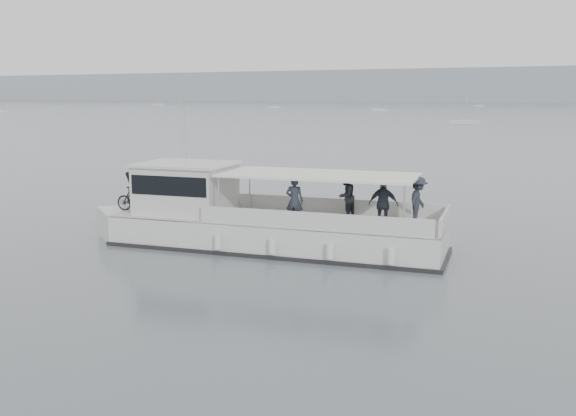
% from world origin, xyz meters
% --- Properties ---
extents(ground, '(1400.00, 1400.00, 0.00)m').
position_xyz_m(ground, '(0.00, 0.00, 0.00)').
color(ground, '#535D62').
rests_on(ground, ground).
extents(headland, '(1400.00, 90.00, 28.00)m').
position_xyz_m(headland, '(0.00, 560.00, 14.00)').
color(headland, '#939EA8').
rests_on(headland, ground).
extents(tour_boat, '(14.54, 4.88, 6.05)m').
position_xyz_m(tour_boat, '(4.25, 0.86, 0.99)').
color(tour_boat, silver).
rests_on(tour_boat, ground).
extents(moored_fleet, '(412.39, 326.91, 10.37)m').
position_xyz_m(moored_fleet, '(-21.24, 204.01, 0.36)').
color(moored_fleet, silver).
rests_on(moored_fleet, ground).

